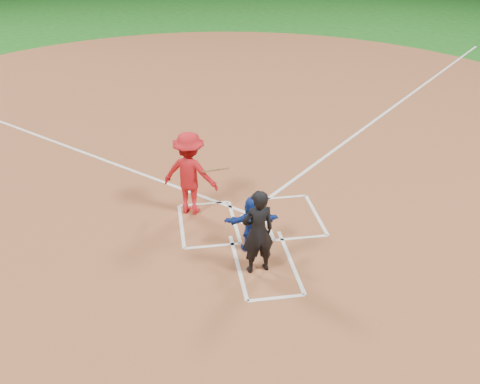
{
  "coord_description": "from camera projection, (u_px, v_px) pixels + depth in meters",
  "views": [
    {
      "loc": [
        -1.91,
        -10.38,
        6.58
      ],
      "look_at": [
        -0.3,
        -0.4,
        1.0
      ],
      "focal_mm": 40.0,
      "sensor_mm": 36.0,
      "label": 1
    }
  ],
  "objects": [
    {
      "name": "catcher",
      "position": [
        252.0,
        224.0,
        11.11
      ],
      "size": [
        1.17,
        0.4,
        1.25
      ],
      "primitive_type": "imported",
      "rotation": [
        0.0,
        0.0,
        3.11
      ],
      "color": "#123098",
      "rests_on": "home_plate_dirt"
    },
    {
      "name": "home_plate_dirt",
      "position": [
        218.0,
        125.0,
        17.6
      ],
      "size": [
        28.0,
        28.0,
        0.01
      ],
      "primitive_type": "cylinder",
      "color": "brown",
      "rests_on": "ground"
    },
    {
      "name": "ground",
      "position": [
        250.0,
        220.0,
        12.42
      ],
      "size": [
        120.0,
        120.0,
        0.0
      ],
      "primitive_type": "plane",
      "color": "#165817",
      "rests_on": "ground"
    },
    {
      "name": "home_plate",
      "position": [
        250.0,
        220.0,
        12.41
      ],
      "size": [
        0.6,
        0.6,
        0.02
      ],
      "primitive_type": "cylinder",
      "rotation": [
        0.0,
        0.0,
        3.14
      ],
      "color": "white",
      "rests_on": "home_plate_dirt"
    },
    {
      "name": "batter_at_plate",
      "position": [
        190.0,
        174.0,
        12.28
      ],
      "size": [
        1.69,
        1.22,
        2.01
      ],
      "color": "red",
      "rests_on": "home_plate_dirt"
    },
    {
      "name": "chalk_markings",
      "position": [
        221.0,
        133.0,
        16.98
      ],
      "size": [
        28.35,
        17.32,
        0.01
      ],
      "color": "white",
      "rests_on": "home_plate_dirt"
    },
    {
      "name": "umpire",
      "position": [
        258.0,
        232.0,
        10.32
      ],
      "size": [
        0.72,
        0.54,
        1.81
      ],
      "primitive_type": "imported",
      "rotation": [
        0.0,
        0.0,
        3.31
      ],
      "color": "black",
      "rests_on": "home_plate_dirt"
    }
  ]
}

